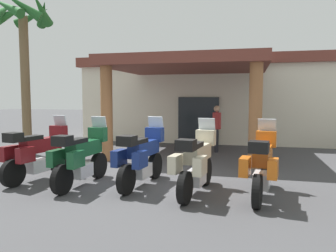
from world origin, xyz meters
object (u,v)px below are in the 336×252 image
(motorcycle_cream, at_px, (196,162))
(motorcycle_blue, at_px, (141,157))
(motorcycle_maroon, at_px, (37,153))
(motorcycle_orange, at_px, (262,165))
(motorcycle_green, at_px, (81,157))
(palm_tree_roadside, at_px, (24,33))
(pedestrian, at_px, (217,125))
(motel_building, at_px, (206,98))

(motorcycle_cream, bearing_deg, motorcycle_blue, 84.15)
(motorcycle_maroon, distance_m, motorcycle_blue, 2.75)
(motorcycle_blue, xyz_separation_m, motorcycle_orange, (2.74, -0.11, 0.00))
(motorcycle_green, height_order, motorcycle_cream, same)
(motorcycle_blue, xyz_separation_m, palm_tree_roadside, (-5.64, 2.91, 3.70))
(motorcycle_maroon, distance_m, motorcycle_orange, 5.48)
(motorcycle_orange, height_order, pedestrian, pedestrian)
(motel_building, height_order, motorcycle_cream, motel_building)
(motorcycle_blue, distance_m, palm_tree_roadside, 7.34)
(motorcycle_maroon, distance_m, pedestrian, 6.73)
(motorcycle_blue, bearing_deg, motorcycle_cream, -96.12)
(motorcycle_green, xyz_separation_m, pedestrian, (2.34, 5.77, 0.34))
(motorcycle_orange, distance_m, palm_tree_roadside, 9.64)
(motorcycle_blue, distance_m, motorcycle_orange, 2.74)
(motorcycle_maroon, bearing_deg, motorcycle_cream, -82.99)
(motorcycle_green, bearing_deg, pedestrian, -20.76)
(palm_tree_roadside, bearing_deg, motorcycle_orange, -19.80)
(motorcycle_maroon, height_order, motorcycle_green, same)
(motorcycle_green, bearing_deg, motorcycle_cream, -85.80)
(motorcycle_cream, bearing_deg, palm_tree_roadside, 70.50)
(motorcycle_green, bearing_deg, motel_building, -5.14)
(motorcycle_cream, bearing_deg, motorcycle_green, 97.65)
(motel_building, distance_m, motorcycle_cream, 10.10)
(motel_building, bearing_deg, pedestrian, -77.03)
(motorcycle_cream, relative_size, palm_tree_roadside, 0.38)
(motorcycle_blue, height_order, motorcycle_cream, same)
(motorcycle_orange, bearing_deg, motorcycle_blue, 92.73)
(pedestrian, xyz_separation_m, palm_tree_roadside, (-6.61, -2.47, 3.36))
(motorcycle_green, relative_size, motorcycle_cream, 1.00)
(pedestrian, relative_size, palm_tree_roadside, 0.31)
(motel_building, bearing_deg, motorcycle_green, -99.35)
(pedestrian, bearing_deg, motorcycle_green, -117.30)
(palm_tree_roadside, bearing_deg, pedestrian, 20.48)
(motel_building, distance_m, motorcycle_blue, 9.72)
(motorcycle_blue, bearing_deg, motorcycle_maroon, 99.28)
(motorcycle_blue, bearing_deg, motel_building, 5.90)
(motorcycle_green, xyz_separation_m, palm_tree_roadside, (-4.27, 3.30, 3.70))
(pedestrian, bearing_deg, motorcycle_maroon, -128.73)
(motorcycle_maroon, xyz_separation_m, motorcycle_orange, (5.48, 0.12, 0.00))
(motorcycle_maroon, distance_m, motorcycle_cream, 4.11)
(motorcycle_green, relative_size, pedestrian, 1.24)
(motorcycle_maroon, xyz_separation_m, motorcycle_blue, (2.74, 0.23, 0.00))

